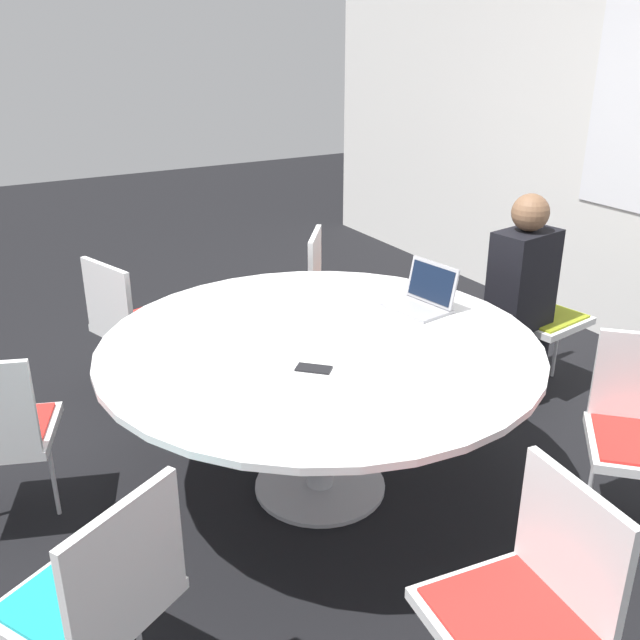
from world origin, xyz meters
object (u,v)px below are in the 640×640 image
(chair_0, at_px, (534,304))
(chair_4, at_px, (99,591))
(chair_5, at_px, (529,596))
(person_0, at_px, (524,285))
(laptop, at_px, (423,297))
(cell_phone, at_px, (314,369))
(chair_2, at_px, (131,318))
(chair_1, at_px, (335,288))

(chair_0, distance_m, chair_4, 2.97)
(chair_5, distance_m, person_0, 2.17)
(chair_4, distance_m, laptop, 1.98)
(chair_4, xyz_separation_m, laptop, (-0.82, 1.78, 0.30))
(chair_4, bearing_deg, cell_phone, -2.53)
(chair_5, relative_size, person_0, 0.71)
(chair_2, distance_m, laptop, 1.65)
(person_0, bearing_deg, chair_5, 37.50)
(person_0, bearing_deg, cell_phone, 6.42)
(chair_1, bearing_deg, cell_phone, 2.63)
(chair_1, distance_m, cell_phone, 1.65)
(chair_4, bearing_deg, chair_0, -8.80)
(chair_5, bearing_deg, chair_0, -39.13)
(chair_1, bearing_deg, person_0, 71.51)
(chair_1, relative_size, chair_2, 1.00)
(chair_4, relative_size, chair_5, 1.00)
(person_0, relative_size, laptop, 3.69)
(chair_4, relative_size, cell_phone, 5.69)
(chair_1, bearing_deg, chair_0, 83.71)
(person_0, height_order, cell_phone, person_0)
(chair_2, bearing_deg, chair_0, 47.75)
(cell_phone, bearing_deg, chair_0, 106.66)
(chair_1, height_order, laptop, laptop)
(chair_5, bearing_deg, chair_1, -12.19)
(chair_2, distance_m, chair_5, 2.66)
(chair_5, bearing_deg, person_0, -37.20)
(chair_2, bearing_deg, cell_phone, -5.60)
(cell_phone, bearing_deg, chair_1, 145.79)
(chair_1, xyz_separation_m, laptop, (1.03, -0.13, 0.30))
(laptop, distance_m, cell_phone, 0.85)
(chair_2, height_order, cell_phone, chair_2)
(cell_phone, bearing_deg, chair_2, -167.81)
(chair_2, bearing_deg, person_0, 42.46)
(chair_1, height_order, chair_2, same)
(chair_0, xyz_separation_m, chair_5, (1.67, -1.72, 0.00))
(chair_4, bearing_deg, person_0, -9.46)
(chair_0, relative_size, chair_2, 1.00)
(person_0, bearing_deg, chair_4, 11.20)
(laptop, bearing_deg, person_0, 88.92)
(person_0, bearing_deg, laptop, -1.08)
(chair_0, distance_m, laptop, 1.07)
(chair_0, xyz_separation_m, cell_phone, (0.53, -1.79, 0.25))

